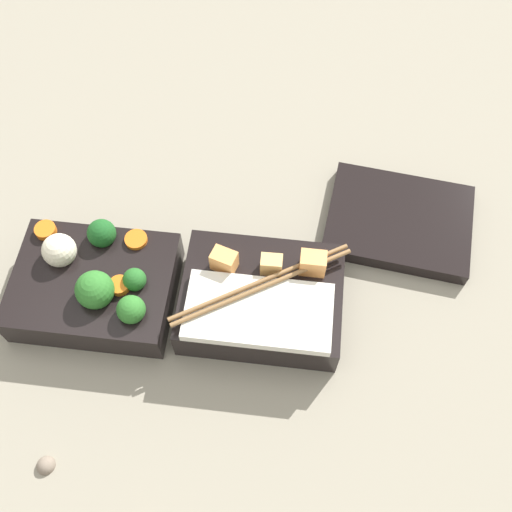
# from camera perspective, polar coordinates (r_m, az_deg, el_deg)

# --- Properties ---
(ground_plane) EXTENTS (3.00, 3.00, 0.00)m
(ground_plane) POSITION_cam_1_polar(r_m,az_deg,el_deg) (0.71, -7.50, -5.14)
(ground_plane) COLOR gray
(bento_tray_vegetable) EXTENTS (0.18, 0.14, 0.08)m
(bento_tray_vegetable) POSITION_cam_1_polar(r_m,az_deg,el_deg) (0.71, -15.07, -2.63)
(bento_tray_vegetable) COLOR black
(bento_tray_vegetable) RESTS_ON ground_plane
(bento_tray_rice) EXTENTS (0.19, 0.14, 0.08)m
(bento_tray_rice) POSITION_cam_1_polar(r_m,az_deg,el_deg) (0.68, 0.54, -4.14)
(bento_tray_rice) COLOR black
(bento_tray_rice) RESTS_ON ground_plane
(bento_lid) EXTENTS (0.19, 0.15, 0.02)m
(bento_lid) POSITION_cam_1_polar(r_m,az_deg,el_deg) (0.77, 13.44, 3.26)
(bento_lid) COLOR black
(bento_lid) RESTS_ON ground_plane
(pebble_0) EXTENTS (0.02, 0.02, 0.02)m
(pebble_0) POSITION_cam_1_polar(r_m,az_deg,el_deg) (0.68, -19.47, -18.23)
(pebble_0) COLOR #7A6B5B
(pebble_0) RESTS_ON ground_plane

